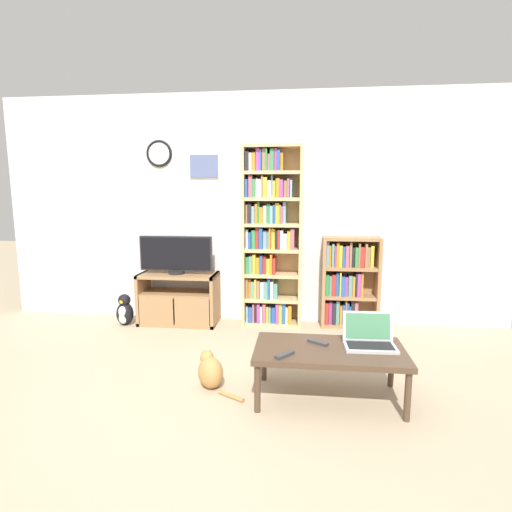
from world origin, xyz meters
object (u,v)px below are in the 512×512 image
Objects in this scene: remote_far_from_laptop at (318,342)px; tv_stand at (179,298)px; penguin_figurine at (125,311)px; bookshelf_tall at (269,238)px; coffee_table at (329,353)px; bookshelf_short at (348,282)px; television at (176,255)px; remote_near_laptop at (285,355)px; laptop at (369,338)px; cat at (210,371)px.

tv_stand is at bearing -100.40° from remote_far_from_laptop.
bookshelf_tall is at bearing 8.08° from penguin_figurine.
bookshelf_short is at bearing 79.52° from coffee_table.
tv_stand is at bearing -174.56° from bookshelf_tall.
tv_stand is 0.51m from television.
coffee_table is 2.61m from penguin_figurine.
remote_far_from_laptop reaches higher than coffee_table.
bookshelf_tall is 1.00m from bookshelf_short.
coffee_table is at bearing -110.81° from remote_near_laptop.
tv_stand reaches higher than remote_far_from_laptop.
coffee_table is 0.31m from laptop.
tv_stand is 2.47× the size of penguin_figurine.
remote_far_from_laptop is at bearing -72.67° from bookshelf_tall.
remote_near_laptop is (-0.31, -0.18, 0.05)m from coffee_table.
penguin_figurine is (-2.50, -0.25, -0.35)m from bookshelf_short.
penguin_figurine is at bearing -174.22° from bookshelf_short.
bookshelf_short reaches higher than tv_stand.
bookshelf_tall is 4.63× the size of cat.
remote_near_laptop is at bearing -82.10° from bookshelf_tall.
television is at bearing 77.58° from cat.
remote_far_from_laptop is 0.44× the size of penguin_figurine.
cat is at bearing -45.84° from penguin_figurine.
laptop is (0.29, 0.08, 0.10)m from coffee_table.
remote_near_laptop is at bearing -108.67° from bookshelf_short.
bookshelf_short is 2.34× the size of cat.
remote_far_from_laptop is (1.52, -1.46, 0.10)m from tv_stand.
cat is at bearing -63.91° from television.
bookshelf_tall is at bearing 116.71° from laptop.
laptop is 0.66m from remote_near_laptop.
penguin_figurine is (-0.59, -0.13, -0.13)m from tv_stand.
penguin_figurine is at bearing -167.40° from tv_stand.
cat is at bearing 175.57° from coffee_table.
coffee_table is 0.92m from cat.
cat is at bearing -101.81° from bookshelf_tall.
laptop reaches higher than tv_stand.
cat is (-0.82, -0.01, -0.26)m from remote_far_from_laptop.
bookshelf_short is at bearing 1.44° from bookshelf_tall.
laptop is 0.86× the size of cat.
tv_stand is at bearing 12.60° from penguin_figurine.
remote_near_laptop is at bearing -150.42° from coffee_table.
laptop is at bearing -117.37° from remote_near_laptop.
bookshelf_short is at bearing -160.26° from remote_far_from_laptop.
laptop is (-0.02, -1.58, -0.07)m from bookshelf_short.
coffee_table is 0.12m from remote_far_from_laptop.
bookshelf_tall is at bearing 5.44° from tv_stand.
laptop reaches higher than penguin_figurine.
penguin_figurine is (-2.12, 1.33, -0.23)m from remote_far_from_laptop.
bookshelf_tall is (1.05, 0.10, 0.19)m from television.
television reaches higher than laptop.
bookshelf_tall is 13.24× the size of remote_near_laptop.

